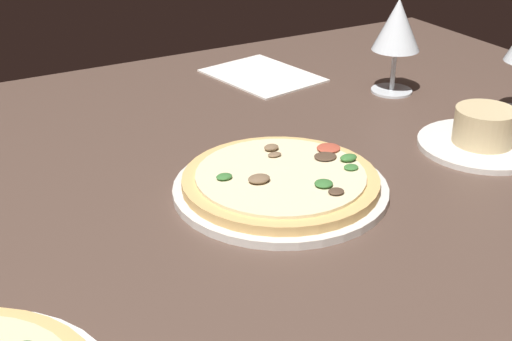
{
  "coord_description": "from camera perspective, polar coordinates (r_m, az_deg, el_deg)",
  "views": [
    {
      "loc": [
        34.26,
        67.37,
        44.66
      ],
      "look_at": [
        -2.6,
        1.42,
        7.0
      ],
      "focal_mm": 49.6,
      "sensor_mm": 36.0,
      "label": 1
    }
  ],
  "objects": [
    {
      "name": "ramekin_on_saucer",
      "position": [
        1.02,
        17.84,
        2.81
      ],
      "size": [
        17.41,
        17.41,
        5.67
      ],
      "color": "silver",
      "rests_on": "dining_table"
    },
    {
      "name": "pizza_main",
      "position": [
        0.85,
        2.02,
        -1.05
      ],
      "size": [
        26.1,
        26.1,
        3.39
      ],
      "color": "silver",
      "rests_on": "dining_table"
    },
    {
      "name": "wine_glass_far",
      "position": [
        1.17,
        11.31,
        11.22
      ],
      "size": [
        7.74,
        7.74,
        15.5
      ],
      "color": "silver",
      "rests_on": "dining_table"
    },
    {
      "name": "dining_table",
      "position": [
        0.87,
        -1.96,
        -2.97
      ],
      "size": [
        150.0,
        110.0,
        4.0
      ],
      "primitive_type": "cube",
      "color": "brown",
      "rests_on": "ground"
    },
    {
      "name": "paper_menu",
      "position": [
        1.26,
        0.52,
        7.68
      ],
      "size": [
        17.75,
        21.36,
        0.3
      ],
      "primitive_type": "cube",
      "rotation": [
        0.0,
        0.0,
        0.18
      ],
      "color": "white",
      "rests_on": "dining_table"
    }
  ]
}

